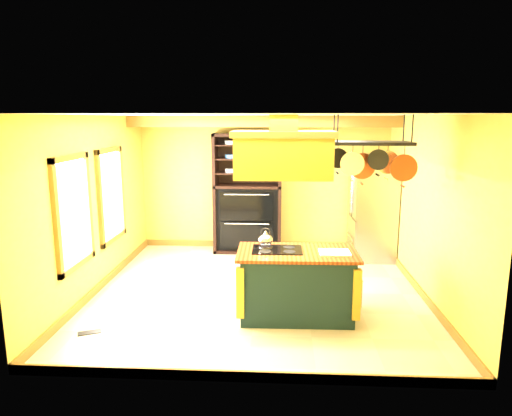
# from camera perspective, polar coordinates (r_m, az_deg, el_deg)

# --- Properties ---
(floor) EXTENTS (5.00, 5.00, 0.00)m
(floor) POSITION_cam_1_polar(r_m,az_deg,el_deg) (7.23, 0.24, -10.36)
(floor) COLOR beige
(floor) RESTS_ON ground
(ceiling) EXTENTS (5.00, 5.00, 0.00)m
(ceiling) POSITION_cam_1_polar(r_m,az_deg,el_deg) (6.72, 0.26, 11.56)
(ceiling) COLOR white
(ceiling) RESTS_ON wall_back
(wall_back) EXTENTS (5.00, 0.02, 2.70)m
(wall_back) POSITION_cam_1_polar(r_m,az_deg,el_deg) (9.31, 1.03, 3.14)
(wall_back) COLOR gold
(wall_back) RESTS_ON floor
(wall_front) EXTENTS (5.00, 0.02, 2.70)m
(wall_front) POSITION_cam_1_polar(r_m,az_deg,el_deg) (4.43, -1.41, -6.01)
(wall_front) COLOR gold
(wall_front) RESTS_ON floor
(wall_left) EXTENTS (0.02, 5.00, 2.70)m
(wall_left) POSITION_cam_1_polar(r_m,az_deg,el_deg) (7.41, -19.45, 0.39)
(wall_left) COLOR gold
(wall_left) RESTS_ON floor
(wall_right) EXTENTS (0.02, 5.00, 2.70)m
(wall_right) POSITION_cam_1_polar(r_m,az_deg,el_deg) (7.17, 20.61, -0.03)
(wall_right) COLOR gold
(wall_right) RESTS_ON floor
(ceiling_beam) EXTENTS (5.00, 0.15, 0.20)m
(ceiling_beam) POSITION_cam_1_polar(r_m,az_deg,el_deg) (8.42, 0.85, 10.75)
(ceiling_beam) COLOR olive
(ceiling_beam) RESTS_ON ceiling
(window_near) EXTENTS (0.06, 1.06, 1.56)m
(window_near) POSITION_cam_1_polar(r_m,az_deg,el_deg) (6.67, -21.80, -0.49)
(window_near) COLOR olive
(window_near) RESTS_ON wall_left
(window_far) EXTENTS (0.06, 1.06, 1.56)m
(window_far) POSITION_cam_1_polar(r_m,az_deg,el_deg) (7.94, -17.60, 1.56)
(window_far) COLOR olive
(window_far) RESTS_ON wall_left
(kitchen_island) EXTENTS (1.60, 0.91, 1.11)m
(kitchen_island) POSITION_cam_1_polar(r_m,az_deg,el_deg) (6.25, 5.08, -9.36)
(kitchen_island) COLOR black
(kitchen_island) RESTS_ON floor
(range_hood) EXTENTS (1.30, 0.73, 0.80)m
(range_hood) POSITION_cam_1_polar(r_m,az_deg,el_deg) (5.86, 3.43, 6.97)
(range_hood) COLOR #AF862B
(range_hood) RESTS_ON ceiling
(pot_rack) EXTENTS (1.09, 0.50, 0.82)m
(pot_rack) POSITION_cam_1_polar(r_m,az_deg,el_deg) (5.97, 14.26, 6.68)
(pot_rack) COLOR black
(pot_rack) RESTS_ON ceiling
(refrigerator) EXTENTS (0.78, 0.92, 1.79)m
(refrigerator) POSITION_cam_1_polar(r_m,az_deg,el_deg) (8.97, 14.36, -0.62)
(refrigerator) COLOR #9B9CA3
(refrigerator) RESTS_ON floor
(hutch) EXTENTS (1.34, 0.61, 2.36)m
(hutch) POSITION_cam_1_polar(r_m,az_deg,el_deg) (9.15, -1.02, 0.19)
(hutch) COLOR black
(hutch) RESTS_ON floor
(floor_register) EXTENTS (0.30, 0.22, 0.01)m
(floor_register) POSITION_cam_1_polar(r_m,az_deg,el_deg) (6.31, -20.10, -14.40)
(floor_register) COLOR black
(floor_register) RESTS_ON floor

